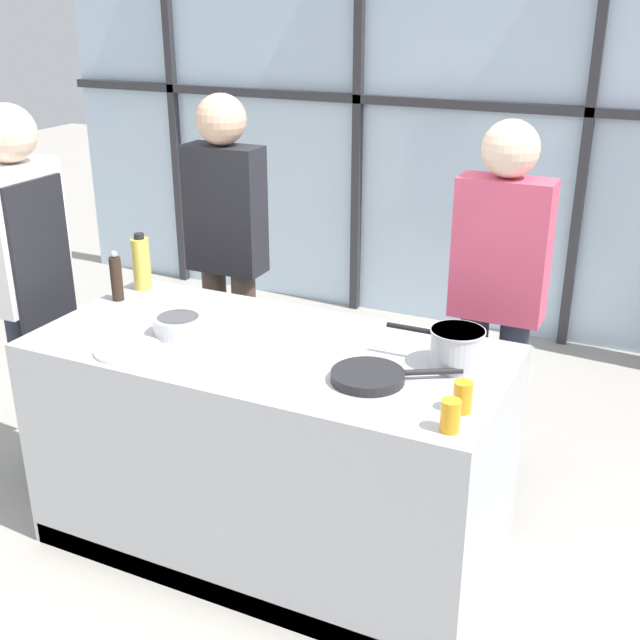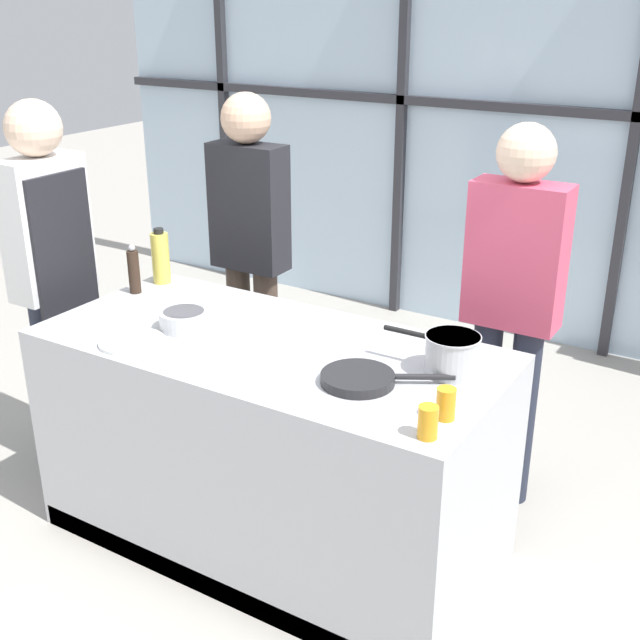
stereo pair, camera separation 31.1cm
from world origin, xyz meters
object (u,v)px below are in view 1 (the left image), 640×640
frying_pan (370,376)px  juice_glass_near (450,416)px  oil_bottle (141,263)px  pepper_grinder (116,278)px  chef (28,273)px  mixing_bowl (178,325)px  spectator_far_left (227,242)px  saucepan (456,347)px  white_plate (128,350)px  spectator_center_left (498,287)px  juice_glass_far (463,397)px

frying_pan → juice_glass_near: juice_glass_near is taller
oil_bottle → pepper_grinder: (-0.01, -0.17, -0.02)m
chef → mixing_bowl: size_ratio=8.77×
spectator_far_left → pepper_grinder: spectator_far_left is taller
spectator_far_left → pepper_grinder: bearing=78.1°
pepper_grinder → frying_pan: bearing=-11.6°
chef → frying_pan: chef is taller
chef → saucepan: chef is taller
white_plate → mixing_bowl: (0.08, 0.23, 0.03)m
juice_glass_near → spectator_center_left: bearing=96.6°
chef → frying_pan: size_ratio=4.13×
spectator_far_left → saucepan: 1.59m
frying_pan → pepper_grinder: (-1.33, 0.27, 0.09)m
spectator_center_left → pepper_grinder: bearing=24.2°
oil_bottle → juice_glass_far: oil_bottle is taller
saucepan → oil_bottle: 1.57m
frying_pan → white_plate: frying_pan is taller
juice_glass_far → mixing_bowl: bearing=173.3°
spectator_center_left → white_plate: bearing=44.4°
pepper_grinder → juice_glass_near: 1.75m
white_plate → juice_glass_far: bearing=3.8°
chef → spectator_far_left: bearing=147.1°
mixing_bowl → oil_bottle: size_ratio=0.77×
spectator_far_left → saucepan: bearing=153.0°
frying_pan → pepper_grinder: 1.36m
chef → frying_pan: bearing=85.3°
saucepan → pepper_grinder: 1.57m
white_plate → juice_glass_far: juice_glass_far is taller
white_plate → oil_bottle: 0.72m
juice_glass_near → juice_glass_far: same height
spectator_far_left → juice_glass_far: size_ratio=16.47×
chef → oil_bottle: bearing=127.0°
saucepan → spectator_far_left: bearing=153.0°
spectator_far_left → mixing_bowl: bearing=109.6°
chef → juice_glass_near: chef is taller
mixing_bowl → juice_glass_far: juice_glass_far is taller
pepper_grinder → saucepan: bearing=-1.0°
juice_glass_near → saucepan: bearing=104.2°
spectator_center_left → juice_glass_far: bearing=97.4°
pepper_grinder → spectator_far_left: bearing=78.1°
white_plate → pepper_grinder: 0.59m
mixing_bowl → white_plate: bearing=-109.0°
spectator_center_left → white_plate: size_ratio=6.77×
spectator_far_left → white_plate: bearing=102.1°
spectator_far_left → oil_bottle: 0.54m
chef → saucepan: (1.95, 0.10, -0.03)m
spectator_center_left → juice_glass_far: size_ratio=16.14×
mixing_bowl → juice_glass_far: 1.22m
pepper_grinder → white_plate: bearing=-48.2°
spectator_far_left → juice_glass_near: 1.94m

